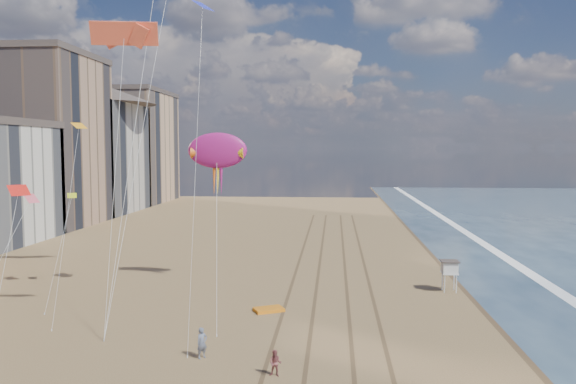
# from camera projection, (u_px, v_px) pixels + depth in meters

# --- Properties ---
(wet_sand) EXTENTS (260.00, 260.00, 0.00)m
(wet_sand) POSITION_uv_depth(u_px,v_px,m) (490.00, 274.00, 58.13)
(wet_sand) COLOR #42301E
(wet_sand) RESTS_ON ground
(foam) EXTENTS (260.00, 260.00, 0.00)m
(foam) POSITION_uv_depth(u_px,v_px,m) (532.00, 275.00, 57.78)
(foam) COLOR white
(foam) RESTS_ON ground
(tracks) EXTENTS (7.68, 120.00, 0.01)m
(tracks) POSITION_uv_depth(u_px,v_px,m) (331.00, 296.00, 49.56)
(tracks) COLOR brown
(tracks) RESTS_ON ground
(buildings) EXTENTS (34.72, 131.35, 29.00)m
(buildings) POSITION_uv_depth(u_px,v_px,m) (24.00, 145.00, 87.86)
(buildings) COLOR #C6B284
(buildings) RESTS_ON ground
(lifeguard_stand) EXTENTS (1.58, 1.58, 2.85)m
(lifeguard_stand) POSITION_uv_depth(u_px,v_px,m) (450.00, 268.00, 50.86)
(lifeguard_stand) COLOR silver
(lifeguard_stand) RESTS_ON ground
(grounded_kite) EXTENTS (2.69, 2.31, 0.26)m
(grounded_kite) POSITION_uv_depth(u_px,v_px,m) (269.00, 310.00, 44.88)
(grounded_kite) COLOR orange
(grounded_kite) RESTS_ON ground
(show_kite) EXTENTS (5.00, 7.74, 18.72)m
(show_kite) POSITION_uv_depth(u_px,v_px,m) (217.00, 151.00, 52.26)
(show_kite) COLOR #9D186A
(show_kite) RESTS_ON ground
(kite_flyer_a) EXTENTS (0.83, 0.82, 1.93)m
(kite_flyer_a) POSITION_uv_depth(u_px,v_px,m) (202.00, 343.00, 34.77)
(kite_flyer_a) COLOR slate
(kite_flyer_a) RESTS_ON ground
(kite_flyer_b) EXTENTS (0.82, 0.68, 1.53)m
(kite_flyer_b) POSITION_uv_depth(u_px,v_px,m) (275.00, 363.00, 32.02)
(kite_flyer_b) COLOR brown
(kite_flyer_b) RESTS_ON ground
(small_kites) EXTENTS (15.35, 17.13, 15.64)m
(small_kites) POSITION_uv_depth(u_px,v_px,m) (98.00, 121.00, 41.94)
(small_kites) COLOR #DC5565
(small_kites) RESTS_ON ground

